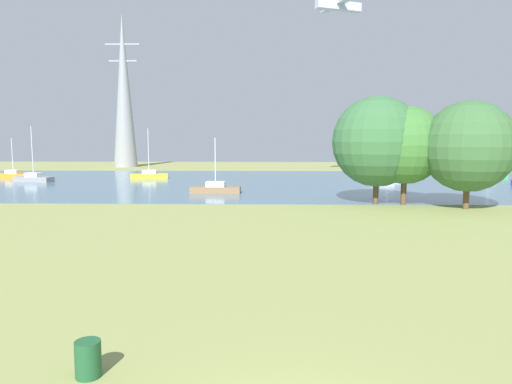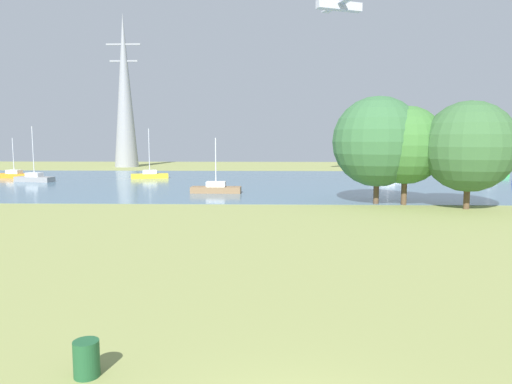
{
  "view_description": "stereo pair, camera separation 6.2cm",
  "coord_description": "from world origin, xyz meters",
  "px_view_note": "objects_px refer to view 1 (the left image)",
  "views": [
    {
      "loc": [
        -0.54,
        -7.08,
        5.13
      ],
      "look_at": [
        -1.27,
        19.25,
        2.2
      ],
      "focal_mm": 33.13,
      "sensor_mm": 36.0,
      "label": 1
    },
    {
      "loc": [
        -0.48,
        -7.08,
        5.13
      ],
      "look_at": [
        -1.27,
        19.25,
        2.2
      ],
      "focal_mm": 33.13,
      "sensor_mm": 36.0,
      "label": 2
    }
  ],
  "objects_px": {
    "sailboat_brown": "(216,188)",
    "light_aircraft": "(338,6)",
    "sailboat_white": "(387,176)",
    "tree_east_near": "(469,147)",
    "sailboat_orange": "(13,175)",
    "litter_bin": "(88,359)",
    "sailboat_green": "(489,173)",
    "electricity_pylon": "(124,91)",
    "sailboat_gray": "(34,178)",
    "sailboat_yellow": "(149,175)",
    "tree_mid_shore": "(377,142)",
    "tree_west_far": "(405,145)"
  },
  "relations": [
    {
      "from": "sailboat_brown",
      "to": "light_aircraft",
      "type": "relative_size",
      "value": 0.64
    },
    {
      "from": "sailboat_green",
      "to": "electricity_pylon",
      "type": "xyz_separation_m",
      "value": [
        -57.95,
        21.33,
        13.64
      ]
    },
    {
      "from": "litter_bin",
      "to": "sailboat_white",
      "type": "xyz_separation_m",
      "value": [
        19.23,
        51.62,
        0.06
      ]
    },
    {
      "from": "litter_bin",
      "to": "sailboat_green",
      "type": "xyz_separation_m",
      "value": [
        34.82,
        57.46,
        0.07
      ]
    },
    {
      "from": "tree_mid_shore",
      "to": "light_aircraft",
      "type": "bearing_deg",
      "value": 88.83
    },
    {
      "from": "sailboat_white",
      "to": "light_aircraft",
      "type": "distance_m",
      "value": 23.59
    },
    {
      "from": "sailboat_yellow",
      "to": "tree_mid_shore",
      "type": "distance_m",
      "value": 34.64
    },
    {
      "from": "light_aircraft",
      "to": "electricity_pylon",
      "type": "bearing_deg",
      "value": 147.44
    },
    {
      "from": "sailboat_yellow",
      "to": "tree_mid_shore",
      "type": "height_order",
      "value": "tree_mid_shore"
    },
    {
      "from": "sailboat_white",
      "to": "tree_east_near",
      "type": "height_order",
      "value": "tree_east_near"
    },
    {
      "from": "tree_east_near",
      "to": "sailboat_yellow",
      "type": "bearing_deg",
      "value": 138.74
    },
    {
      "from": "litter_bin",
      "to": "sailboat_brown",
      "type": "height_order",
      "value": "sailboat_brown"
    },
    {
      "from": "sailboat_yellow",
      "to": "light_aircraft",
      "type": "bearing_deg",
      "value": 7.77
    },
    {
      "from": "sailboat_brown",
      "to": "tree_west_far",
      "type": "bearing_deg",
      "value": -26.17
    },
    {
      "from": "tree_mid_shore",
      "to": "tree_west_far",
      "type": "distance_m",
      "value": 2.15
    },
    {
      "from": "light_aircraft",
      "to": "sailboat_orange",
      "type": "bearing_deg",
      "value": -175.18
    },
    {
      "from": "sailboat_white",
      "to": "electricity_pylon",
      "type": "distance_m",
      "value": 52.14
    },
    {
      "from": "tree_west_far",
      "to": "light_aircraft",
      "type": "distance_m",
      "value": 33.46
    },
    {
      "from": "sailboat_white",
      "to": "sailboat_green",
      "type": "distance_m",
      "value": 16.65
    },
    {
      "from": "sailboat_orange",
      "to": "tree_east_near",
      "type": "bearing_deg",
      "value": -28.63
    },
    {
      "from": "sailboat_white",
      "to": "tree_mid_shore",
      "type": "relative_size",
      "value": 0.77
    },
    {
      "from": "sailboat_green",
      "to": "light_aircraft",
      "type": "xyz_separation_m",
      "value": [
        -21.78,
        -1.77,
        22.38
      ]
    },
    {
      "from": "sailboat_orange",
      "to": "tree_mid_shore",
      "type": "xyz_separation_m",
      "value": [
        42.6,
        -23.87,
        4.52
      ]
    },
    {
      "from": "sailboat_white",
      "to": "light_aircraft",
      "type": "height_order",
      "value": "light_aircraft"
    },
    {
      "from": "tree_west_far",
      "to": "sailboat_gray",
      "type": "bearing_deg",
      "value": 153.94
    },
    {
      "from": "sailboat_yellow",
      "to": "sailboat_orange",
      "type": "xyz_separation_m",
      "value": [
        -18.13,
        -0.22,
        -0.01
      ]
    },
    {
      "from": "light_aircraft",
      "to": "sailboat_gray",
      "type": "bearing_deg",
      "value": -166.85
    },
    {
      "from": "litter_bin",
      "to": "tree_east_near",
      "type": "relative_size",
      "value": 0.1
    },
    {
      "from": "light_aircraft",
      "to": "sailboat_white",
      "type": "bearing_deg",
      "value": -33.32
    },
    {
      "from": "sailboat_orange",
      "to": "sailboat_green",
      "type": "xyz_separation_m",
      "value": [
        64.94,
        5.41,
        0.02
      ]
    },
    {
      "from": "sailboat_gray",
      "to": "sailboat_orange",
      "type": "relative_size",
      "value": 1.26
    },
    {
      "from": "tree_west_far",
      "to": "sailboat_white",
      "type": "bearing_deg",
      "value": 78.92
    },
    {
      "from": "sailboat_brown",
      "to": "sailboat_green",
      "type": "bearing_deg",
      "value": 31.49
    },
    {
      "from": "sailboat_green",
      "to": "electricity_pylon",
      "type": "relative_size",
      "value": 0.26
    },
    {
      "from": "sailboat_orange",
      "to": "tree_east_near",
      "type": "distance_m",
      "value": 55.61
    },
    {
      "from": "sailboat_gray",
      "to": "tree_mid_shore",
      "type": "height_order",
      "value": "tree_mid_shore"
    },
    {
      "from": "litter_bin",
      "to": "sailboat_orange",
      "type": "xyz_separation_m",
      "value": [
        -30.12,
        52.05,
        0.05
      ]
    },
    {
      "from": "sailboat_gray",
      "to": "sailboat_brown",
      "type": "height_order",
      "value": "sailboat_gray"
    },
    {
      "from": "litter_bin",
      "to": "sailboat_gray",
      "type": "distance_m",
      "value": 53.0
    },
    {
      "from": "litter_bin",
      "to": "sailboat_green",
      "type": "bearing_deg",
      "value": 58.78
    },
    {
      "from": "tree_west_far",
      "to": "electricity_pylon",
      "type": "height_order",
      "value": "electricity_pylon"
    },
    {
      "from": "tree_west_far",
      "to": "sailboat_orange",
      "type": "bearing_deg",
      "value": 151.32
    },
    {
      "from": "sailboat_yellow",
      "to": "electricity_pylon",
      "type": "relative_size",
      "value": 0.23
    },
    {
      "from": "sailboat_green",
      "to": "tree_east_near",
      "type": "distance_m",
      "value": 36.12
    },
    {
      "from": "sailboat_orange",
      "to": "sailboat_brown",
      "type": "relative_size",
      "value": 1.01
    },
    {
      "from": "tree_mid_shore",
      "to": "tree_west_far",
      "type": "relative_size",
      "value": 1.1
    },
    {
      "from": "tree_west_far",
      "to": "tree_mid_shore",
      "type": "bearing_deg",
      "value": 164.92
    },
    {
      "from": "sailboat_green",
      "to": "light_aircraft",
      "type": "bearing_deg",
      "value": -175.35
    },
    {
      "from": "electricity_pylon",
      "to": "tree_west_far",
      "type": "bearing_deg",
      "value": -53.64
    },
    {
      "from": "sailboat_white",
      "to": "tree_east_near",
      "type": "xyz_separation_m",
      "value": [
        -0.69,
        -26.14,
        4.16
      ]
    }
  ]
}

